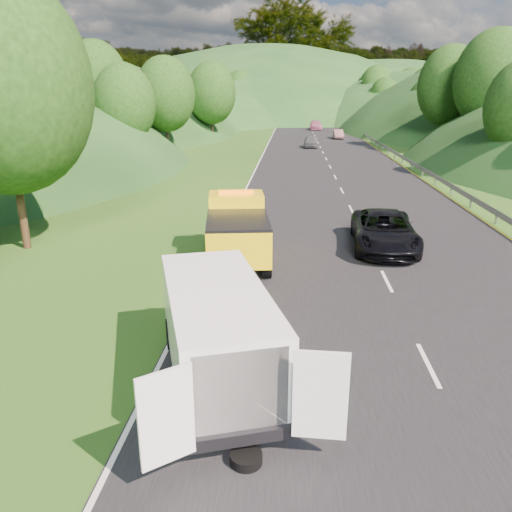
# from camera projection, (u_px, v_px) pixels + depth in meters

# --- Properties ---
(ground) EXTENTS (320.00, 320.00, 0.00)m
(ground) POSITION_uv_depth(u_px,v_px,m) (309.00, 327.00, 14.92)
(ground) COLOR #38661E
(ground) RESTS_ON ground
(road_surface) EXTENTS (14.00, 200.00, 0.02)m
(road_surface) POSITION_uv_depth(u_px,v_px,m) (326.00, 159.00, 52.62)
(road_surface) COLOR black
(road_surface) RESTS_ON ground
(guardrail) EXTENTS (0.06, 140.00, 1.52)m
(guardrail) POSITION_uv_depth(u_px,v_px,m) (377.00, 147.00, 63.98)
(guardrail) COLOR gray
(guardrail) RESTS_ON ground
(tree_line_left) EXTENTS (14.00, 140.00, 14.00)m
(tree_line_left) POSITION_uv_depth(u_px,v_px,m) (167.00, 140.00, 73.06)
(tree_line_left) COLOR #2F5C1B
(tree_line_left) RESTS_ON ground
(tree_line_right) EXTENTS (14.00, 140.00, 14.00)m
(tree_line_right) POSITION_uv_depth(u_px,v_px,m) (460.00, 142.00, 70.23)
(tree_line_right) COLOR #2F5C1B
(tree_line_right) RESTS_ON ground
(hills_backdrop) EXTENTS (201.00, 288.60, 44.00)m
(hills_backdrop) POSITION_uv_depth(u_px,v_px,m) (318.00, 117.00, 142.13)
(hills_backdrop) COLOR #2D5B23
(hills_backdrop) RESTS_ON ground
(tow_truck) EXTENTS (3.12, 6.58, 2.72)m
(tow_truck) POSITION_uv_depth(u_px,v_px,m) (237.00, 229.00, 20.57)
(tow_truck) COLOR black
(tow_truck) RESTS_ON ground
(white_van) EXTENTS (4.80, 7.35, 2.42)m
(white_van) POSITION_uv_depth(u_px,v_px,m) (216.00, 326.00, 11.89)
(white_van) COLOR black
(white_van) RESTS_ON ground
(woman) EXTENTS (0.53, 0.63, 1.50)m
(woman) POSITION_uv_depth(u_px,v_px,m) (181.00, 321.00, 15.31)
(woman) COLOR silver
(woman) RESTS_ON ground
(child) EXTENTS (0.63, 0.58, 1.05)m
(child) POSITION_uv_depth(u_px,v_px,m) (229.00, 329.00, 14.77)
(child) COLOR #CEC86E
(child) RESTS_ON ground
(worker) EXTENTS (1.29, 0.83, 1.89)m
(worker) POSITION_uv_depth(u_px,v_px,m) (278.00, 432.00, 10.29)
(worker) COLOR black
(worker) RESTS_ON ground
(suitcase) EXTENTS (0.41, 0.32, 0.58)m
(suitcase) POSITION_uv_depth(u_px,v_px,m) (184.00, 300.00, 16.16)
(suitcase) COLOR #4E493A
(suitcase) RESTS_ON ground
(spare_tire) EXTENTS (0.63, 0.63, 0.20)m
(spare_tire) POSITION_uv_depth(u_px,v_px,m) (246.00, 463.00, 9.44)
(spare_tire) COLOR black
(spare_tire) RESTS_ON ground
(passing_suv) EXTENTS (3.05, 5.99, 1.62)m
(passing_suv) POSITION_uv_depth(u_px,v_px,m) (383.00, 248.00, 22.44)
(passing_suv) COLOR black
(passing_suv) RESTS_ON ground
(dist_car_a) EXTENTS (1.69, 4.20, 1.43)m
(dist_car_a) POSITION_uv_depth(u_px,v_px,m) (311.00, 148.00, 63.36)
(dist_car_a) COLOR #4A4B4F
(dist_car_a) RESTS_ON ground
(dist_car_b) EXTENTS (1.41, 4.04, 1.33)m
(dist_car_b) POSITION_uv_depth(u_px,v_px,m) (338.00, 139.00, 75.64)
(dist_car_b) COLOR brown
(dist_car_b) RESTS_ON ground
(dist_car_c) EXTENTS (2.26, 5.55, 1.61)m
(dist_car_c) POSITION_uv_depth(u_px,v_px,m) (316.00, 130.00, 93.70)
(dist_car_c) COLOR #A3516F
(dist_car_c) RESTS_ON ground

